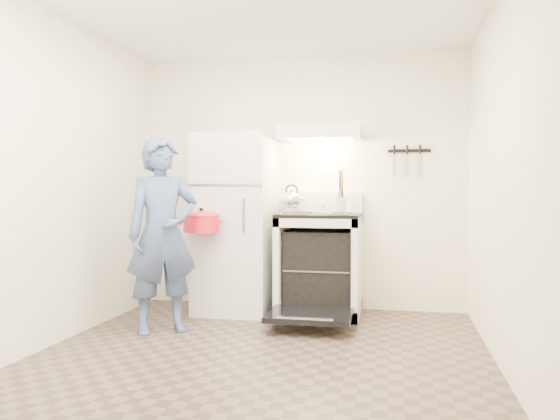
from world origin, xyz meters
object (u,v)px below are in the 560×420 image
(refrigerator, at_px, (236,224))
(person, at_px, (162,235))
(tea_kettle, at_px, (292,199))
(dutch_oven, at_px, (201,224))
(stove_body, at_px, (320,266))

(refrigerator, xyz_separation_m, person, (-0.37, -0.87, -0.05))
(tea_kettle, relative_size, dutch_oven, 0.72)
(refrigerator, distance_m, person, 0.95)
(refrigerator, relative_size, tea_kettle, 6.15)
(tea_kettle, xyz_separation_m, person, (-0.89, -1.00, -0.29))
(stove_body, xyz_separation_m, dutch_oven, (-0.99, -0.50, 0.41))
(refrigerator, bearing_deg, person, -113.04)
(refrigerator, distance_m, stove_body, 0.90)
(stove_body, height_order, person, person)
(refrigerator, bearing_deg, stove_body, 1.77)
(stove_body, relative_size, person, 0.57)
(stove_body, xyz_separation_m, tea_kettle, (-0.29, 0.10, 0.63))
(stove_body, bearing_deg, refrigerator, -178.23)
(refrigerator, bearing_deg, tea_kettle, 13.60)
(dutch_oven, bearing_deg, stove_body, 26.85)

